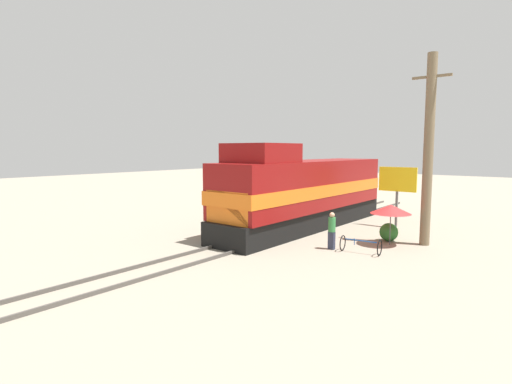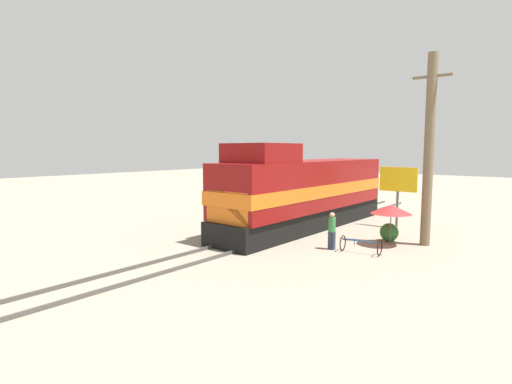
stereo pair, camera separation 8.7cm
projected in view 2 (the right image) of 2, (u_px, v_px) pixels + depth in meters
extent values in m
plane|color=gray|center=(284.00, 233.00, 22.32)|extent=(120.00, 120.00, 0.00)
cube|color=#4C4742|center=(274.00, 231.00, 22.77)|extent=(0.08, 32.81, 0.15)
cube|color=#4C4742|center=(295.00, 234.00, 21.86)|extent=(0.08, 32.81, 0.15)
cube|color=black|center=(306.00, 218.00, 24.03)|extent=(2.86, 14.54, 1.20)
cube|color=maroon|center=(307.00, 184.00, 23.81)|extent=(3.11, 13.96, 2.82)
cube|color=orange|center=(307.00, 189.00, 23.84)|extent=(3.15, 14.10, 0.70)
cube|color=orange|center=(241.00, 206.00, 19.29)|extent=(2.64, 2.04, 1.55)
cube|color=maroon|center=(262.00, 153.00, 20.26)|extent=(2.92, 3.20, 0.98)
cylinder|color=#726047|center=(429.00, 151.00, 19.15)|extent=(0.47, 0.47, 9.22)
cube|color=#726047|center=(432.00, 76.00, 18.78)|extent=(1.80, 0.12, 0.12)
cylinder|color=#4C4C4C|center=(391.00, 226.00, 19.51)|extent=(0.05, 0.05, 1.89)
cone|color=red|center=(391.00, 209.00, 19.42)|extent=(1.94, 1.94, 0.44)
cube|color=#595959|center=(397.00, 210.00, 23.95)|extent=(0.12, 0.12, 2.18)
cube|color=yellow|center=(398.00, 179.00, 23.76)|extent=(2.25, 0.08, 1.46)
sphere|color=#2D722D|center=(389.00, 232.00, 20.41)|extent=(0.93, 0.93, 0.93)
cube|color=#2D3347|center=(332.00, 241.00, 18.74)|extent=(0.30, 0.20, 0.84)
cylinder|color=#337F3F|center=(332.00, 225.00, 18.66)|extent=(0.34, 0.34, 0.67)
sphere|color=tan|center=(332.00, 215.00, 18.61)|extent=(0.25, 0.25, 0.25)
torus|color=black|center=(343.00, 243.00, 18.48)|extent=(0.13, 0.73, 0.73)
torus|color=black|center=(380.00, 248.00, 17.57)|extent=(0.13, 0.73, 0.73)
cube|color=#194C99|center=(361.00, 241.00, 18.00)|extent=(1.44, 0.20, 0.04)
cylinder|color=#194C99|center=(354.00, 242.00, 18.17)|extent=(0.04, 0.04, 0.31)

